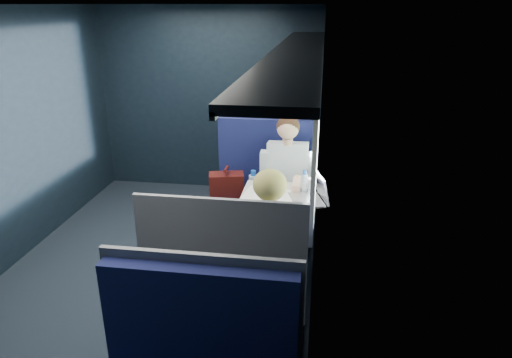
# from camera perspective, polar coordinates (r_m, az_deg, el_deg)

# --- Properties ---
(ground) EXTENTS (2.80, 4.20, 0.01)m
(ground) POSITION_cam_1_polar(r_m,az_deg,el_deg) (4.41, -11.89, -11.05)
(ground) COLOR black
(room_shell) EXTENTS (3.00, 4.40, 2.40)m
(room_shell) POSITION_cam_1_polar(r_m,az_deg,el_deg) (3.83, -13.21, 8.05)
(room_shell) COLOR black
(room_shell) RESTS_ON ground
(table) EXTENTS (0.62, 1.00, 0.74)m
(table) POSITION_cam_1_polar(r_m,az_deg,el_deg) (3.87, 1.95, -4.07)
(table) COLOR #54565E
(table) RESTS_ON ground
(seat_bay_near) EXTENTS (1.07, 0.62, 1.26)m
(seat_bay_near) POSITION_cam_1_polar(r_m,az_deg,el_deg) (4.77, 0.69, -2.15)
(seat_bay_near) COLOR #0D103A
(seat_bay_near) RESTS_ON ground
(seat_bay_far) EXTENTS (1.04, 0.62, 1.26)m
(seat_bay_far) POSITION_cam_1_polar(r_m,az_deg,el_deg) (3.27, -3.16, -14.34)
(seat_bay_far) COLOR #0D103A
(seat_bay_far) RESTS_ON ground
(seat_row_front) EXTENTS (1.04, 0.51, 1.16)m
(seat_row_front) POSITION_cam_1_polar(r_m,az_deg,el_deg) (5.63, 2.11, 1.40)
(seat_row_front) COLOR #0D103A
(seat_row_front) RESTS_ON ground
(man) EXTENTS (0.53, 0.56, 1.32)m
(man) POSITION_cam_1_polar(r_m,az_deg,el_deg) (4.48, 3.81, 0.29)
(man) COLOR black
(man) RESTS_ON ground
(woman) EXTENTS (0.53, 0.56, 1.32)m
(woman) POSITION_cam_1_polar(r_m,az_deg,el_deg) (3.20, 1.75, -8.42)
(woman) COLOR black
(woman) RESTS_ON ground
(papers) EXTENTS (0.72, 0.95, 0.01)m
(papers) POSITION_cam_1_polar(r_m,az_deg,el_deg) (3.73, 1.75, -3.71)
(papers) COLOR white
(papers) RESTS_ON table
(laptop) EXTENTS (0.34, 0.39, 0.25)m
(laptop) POSITION_cam_1_polar(r_m,az_deg,el_deg) (3.87, 7.16, -1.84)
(laptop) COLOR silver
(laptop) RESTS_ON table
(bottle_small) EXTENTS (0.06, 0.06, 0.21)m
(bottle_small) POSITION_cam_1_polar(r_m,az_deg,el_deg) (4.03, 6.05, -0.46)
(bottle_small) COLOR silver
(bottle_small) RESTS_ON table
(cup) EXTENTS (0.08, 0.08, 0.10)m
(cup) POSITION_cam_1_polar(r_m,az_deg,el_deg) (4.14, 6.64, -0.54)
(cup) COLOR white
(cup) RESTS_ON table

